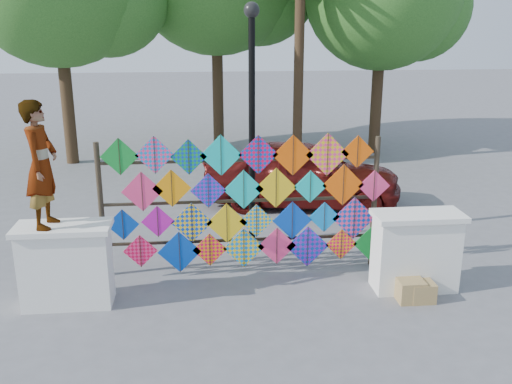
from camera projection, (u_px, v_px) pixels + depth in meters
ground at (245, 290)px, 9.15m from camera, size 80.00×80.00×0.00m
parapet_left at (66, 265)px, 8.51m from camera, size 1.40×0.65×1.28m
parapet_right at (416, 251)px, 9.03m from camera, size 1.40×0.65×1.28m
kite_rack at (248, 204)px, 9.50m from camera, size 4.90×0.24×2.40m
vendor_woman at (41, 165)px, 8.04m from camera, size 0.51×0.71×1.84m
sedan at (302, 173)px, 13.14m from camera, size 4.79×2.70×1.54m
lamppost at (252, 104)px, 10.30m from camera, size 0.28×0.28×4.46m
cardboard_box_near at (410, 290)px, 8.75m from camera, size 0.39×0.35×0.35m
cardboard_box_far at (421, 291)px, 8.76m from camera, size 0.37×0.34×0.31m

